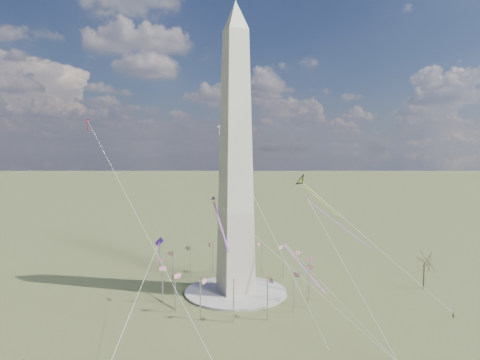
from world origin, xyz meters
name	(u,v)px	position (x,y,z in m)	size (l,w,h in m)	color
ground	(236,293)	(0.00, 0.00, 0.00)	(2000.00, 2000.00, 0.00)	#4F592C
plaza	(236,292)	(0.00, 0.00, 0.40)	(36.00, 36.00, 0.80)	#AAA49B
washington_monument	(236,157)	(0.00, 0.00, 47.95)	(15.56, 15.56, 100.00)	beige
flagpole_ring	(236,273)	(0.00, 0.00, 7.27)	(54.40, 54.40, 13.00)	silver
tree_near	(424,262)	(64.97, -21.30, 9.87)	(7.92, 7.92, 13.85)	#443A29
person_east	(453,315)	(52.51, -45.41, 0.94)	(0.69, 0.45, 1.88)	gray
kite_delta_black	(303,183)	(29.14, 4.01, 37.87)	(12.46, 17.49, 14.75)	black
kite_diamond_purple	(159,245)	(-26.88, -0.49, 19.56)	(2.39, 3.47, 10.58)	#3D1870
kite_streamer_left	(328,215)	(23.83, -21.13, 29.56)	(13.49, 19.61, 15.51)	#FB2744
kite_streamer_mid	(218,216)	(-7.77, -4.01, 28.31)	(3.44, 22.24, 15.27)	#FB2744
kite_streamer_right	(297,259)	(20.96, -6.40, 11.57)	(6.54, 20.97, 14.65)	#FB2744
kite_small_red	(87,122)	(-46.82, 31.97, 60.95)	(1.29, 1.93, 4.75)	red
kite_small_white	(220,127)	(11.45, 50.18, 60.78)	(1.62, 1.70, 4.79)	white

